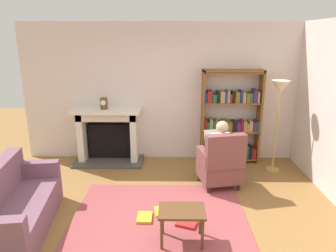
{
  "coord_description": "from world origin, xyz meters",
  "views": [
    {
      "loc": [
        0.18,
        -3.6,
        2.44
      ],
      "look_at": [
        0.1,
        1.2,
        1.05
      ],
      "focal_mm": 33.47,
      "sensor_mm": 36.0,
      "label": 1
    }
  ],
  "objects_px": {
    "armchair_reading": "(221,163)",
    "side_table": "(182,215)",
    "fireplace": "(109,133)",
    "floor_lamp": "(280,95)",
    "bookshelf": "(231,120)",
    "mantel_clock": "(104,103)",
    "sofa_floral": "(14,209)",
    "seated_reader": "(219,150)"
  },
  "relations": [
    {
      "from": "fireplace",
      "to": "side_table",
      "type": "xyz_separation_m",
      "value": [
        1.39,
        -2.59,
        -0.21
      ]
    },
    {
      "from": "bookshelf",
      "to": "side_table",
      "type": "relative_size",
      "value": 3.26
    },
    {
      "from": "fireplace",
      "to": "armchair_reading",
      "type": "xyz_separation_m",
      "value": [
        2.06,
        -1.13,
        -0.15
      ]
    },
    {
      "from": "seated_reader",
      "to": "side_table",
      "type": "height_order",
      "value": "seated_reader"
    },
    {
      "from": "fireplace",
      "to": "side_table",
      "type": "height_order",
      "value": "fireplace"
    },
    {
      "from": "mantel_clock",
      "to": "armchair_reading",
      "type": "height_order",
      "value": "mantel_clock"
    },
    {
      "from": "mantel_clock",
      "to": "sofa_floral",
      "type": "height_order",
      "value": "mantel_clock"
    },
    {
      "from": "bookshelf",
      "to": "side_table",
      "type": "distance_m",
      "value": 2.86
    },
    {
      "from": "fireplace",
      "to": "floor_lamp",
      "type": "xyz_separation_m",
      "value": [
        3.15,
        -0.44,
        0.85
      ]
    },
    {
      "from": "side_table",
      "to": "floor_lamp",
      "type": "height_order",
      "value": "floor_lamp"
    },
    {
      "from": "bookshelf",
      "to": "side_table",
      "type": "height_order",
      "value": "bookshelf"
    },
    {
      "from": "bookshelf",
      "to": "armchair_reading",
      "type": "bearing_deg",
      "value": -106.56
    },
    {
      "from": "armchair_reading",
      "to": "sofa_floral",
      "type": "relative_size",
      "value": 0.55
    },
    {
      "from": "bookshelf",
      "to": "sofa_floral",
      "type": "distance_m",
      "value": 4.02
    },
    {
      "from": "seated_reader",
      "to": "side_table",
      "type": "xyz_separation_m",
      "value": [
        -0.65,
        -1.58,
        -0.25
      ]
    },
    {
      "from": "armchair_reading",
      "to": "sofa_floral",
      "type": "distance_m",
      "value": 3.09
    },
    {
      "from": "mantel_clock",
      "to": "sofa_floral",
      "type": "relative_size",
      "value": 0.12
    },
    {
      "from": "fireplace",
      "to": "floor_lamp",
      "type": "relative_size",
      "value": 0.8
    },
    {
      "from": "fireplace",
      "to": "bookshelf",
      "type": "relative_size",
      "value": 0.74
    },
    {
      "from": "floor_lamp",
      "to": "armchair_reading",
      "type": "bearing_deg",
      "value": -147.43
    },
    {
      "from": "fireplace",
      "to": "mantel_clock",
      "type": "xyz_separation_m",
      "value": [
        -0.04,
        -0.1,
        0.62
      ]
    },
    {
      "from": "mantel_clock",
      "to": "floor_lamp",
      "type": "distance_m",
      "value": 3.21
    },
    {
      "from": "mantel_clock",
      "to": "bookshelf",
      "type": "relative_size",
      "value": 0.12
    },
    {
      "from": "bookshelf",
      "to": "fireplace",
      "type": "bearing_deg",
      "value": -179.14
    },
    {
      "from": "armchair_reading",
      "to": "fireplace",
      "type": "bearing_deg",
      "value": -40.71
    },
    {
      "from": "fireplace",
      "to": "side_table",
      "type": "bearing_deg",
      "value": -61.88
    },
    {
      "from": "fireplace",
      "to": "mantel_clock",
      "type": "height_order",
      "value": "mantel_clock"
    },
    {
      "from": "sofa_floral",
      "to": "floor_lamp",
      "type": "bearing_deg",
      "value": -70.62
    },
    {
      "from": "seated_reader",
      "to": "bookshelf",
      "type": "bearing_deg",
      "value": -121.52
    },
    {
      "from": "seated_reader",
      "to": "mantel_clock",
      "type": "bearing_deg",
      "value": -35.78
    },
    {
      "from": "seated_reader",
      "to": "sofa_floral",
      "type": "bearing_deg",
      "value": 14.36
    },
    {
      "from": "armchair_reading",
      "to": "side_table",
      "type": "xyz_separation_m",
      "value": [
        -0.68,
        -1.47,
        -0.05
      ]
    },
    {
      "from": "armchair_reading",
      "to": "floor_lamp",
      "type": "xyz_separation_m",
      "value": [
        1.08,
        0.69,
        1.01
      ]
    },
    {
      "from": "fireplace",
      "to": "floor_lamp",
      "type": "height_order",
      "value": "floor_lamp"
    },
    {
      "from": "seated_reader",
      "to": "sofa_floral",
      "type": "relative_size",
      "value": 0.64
    },
    {
      "from": "seated_reader",
      "to": "floor_lamp",
      "type": "bearing_deg",
      "value": -164.55
    },
    {
      "from": "mantel_clock",
      "to": "armchair_reading",
      "type": "bearing_deg",
      "value": -26.06
    },
    {
      "from": "bookshelf",
      "to": "sofa_floral",
      "type": "height_order",
      "value": "bookshelf"
    },
    {
      "from": "bookshelf",
      "to": "floor_lamp",
      "type": "distance_m",
      "value": 1.05
    },
    {
      "from": "floor_lamp",
      "to": "seated_reader",
      "type": "bearing_deg",
      "value": -152.49
    },
    {
      "from": "bookshelf",
      "to": "armchair_reading",
      "type": "distance_m",
      "value": 1.29
    },
    {
      "from": "side_table",
      "to": "sofa_floral",
      "type": "bearing_deg",
      "value": 174.76
    }
  ]
}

